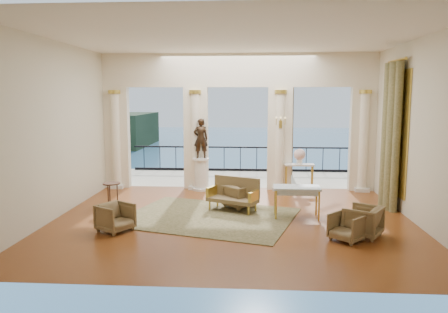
# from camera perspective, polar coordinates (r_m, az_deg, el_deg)

# --- Properties ---
(floor) EXTENTS (9.00, 9.00, 0.00)m
(floor) POSITION_cam_1_polar(r_m,az_deg,el_deg) (11.14, 1.05, -8.27)
(floor) COLOR #4D230E
(floor) RESTS_ON ground
(room_walls) EXTENTS (9.00, 9.00, 9.00)m
(room_walls) POSITION_cam_1_polar(r_m,az_deg,el_deg) (9.60, 0.78, 6.57)
(room_walls) COLOR beige
(room_walls) RESTS_ON ground
(arcade) EXTENTS (9.00, 0.56, 4.50)m
(arcade) POSITION_cam_1_polar(r_m,az_deg,el_deg) (14.54, 1.80, 5.81)
(arcade) COLOR #F1E0C8
(arcade) RESTS_ON ground
(terrace) EXTENTS (10.00, 3.60, 0.10)m
(terrace) POSITION_cam_1_polar(r_m,az_deg,el_deg) (16.80, 1.99, -2.97)
(terrace) COLOR #B0A692
(terrace) RESTS_ON ground
(balustrade) EXTENTS (9.00, 0.06, 1.03)m
(balustrade) POSITION_cam_1_polar(r_m,az_deg,el_deg) (18.30, 2.15, -0.62)
(balustrade) COLOR black
(balustrade) RESTS_ON terrace
(palm_tree) EXTENTS (2.00, 2.00, 4.50)m
(palm_tree) POSITION_cam_1_polar(r_m,az_deg,el_deg) (17.39, 8.87, 11.02)
(palm_tree) COLOR #4C3823
(palm_tree) RESTS_ON terrace
(headland) EXTENTS (22.00, 18.00, 6.00)m
(headland) POSITION_cam_1_polar(r_m,az_deg,el_deg) (86.48, -16.94, 3.41)
(headland) COLOR black
(headland) RESTS_ON sea
(sea) EXTENTS (160.00, 160.00, 0.00)m
(sea) POSITION_cam_1_polar(r_m,az_deg,el_deg) (71.28, 3.32, 0.44)
(sea) COLOR #274D7F
(sea) RESTS_ON ground
(curtain) EXTENTS (0.33, 1.40, 4.09)m
(curtain) POSITION_cam_1_polar(r_m,az_deg,el_deg) (12.81, 20.94, 2.52)
(curtain) COLOR brown
(curtain) RESTS_ON ground
(window_frame) EXTENTS (0.04, 1.60, 3.40)m
(window_frame) POSITION_cam_1_polar(r_m,az_deg,el_deg) (12.86, 21.75, 2.86)
(window_frame) COLOR gold
(window_frame) RESTS_ON room_walls
(wall_sconce) EXTENTS (0.30, 0.11, 0.33)m
(wall_sconce) POSITION_cam_1_polar(r_m,az_deg,el_deg) (14.26, 7.39, 4.29)
(wall_sconce) COLOR gold
(wall_sconce) RESTS_ON arcade
(rug) EXTENTS (4.94, 4.31, 0.02)m
(rug) POSITION_cam_1_polar(r_m,az_deg,el_deg) (11.38, -2.02, -7.88)
(rug) COLOR #35381C
(rug) RESTS_ON ground
(armchair_a) EXTENTS (0.92, 0.93, 0.71)m
(armchair_a) POSITION_cam_1_polar(r_m,az_deg,el_deg) (10.45, -14.01, -7.56)
(armchair_a) COLOR #47381E
(armchair_a) RESTS_ON ground
(armchair_b) EXTENTS (0.88, 0.88, 0.66)m
(armchair_b) POSITION_cam_1_polar(r_m,az_deg,el_deg) (9.88, 15.83, -8.68)
(armchair_b) COLOR #47381E
(armchair_b) RESTS_ON ground
(armchair_c) EXTENTS (0.97, 0.99, 0.76)m
(armchair_c) POSITION_cam_1_polar(r_m,az_deg,el_deg) (10.26, 17.69, -7.87)
(armchair_c) COLOR #47381E
(armchair_c) RESTS_ON ground
(armchair_d) EXTENTS (0.97, 0.97, 0.73)m
(armchair_d) POSITION_cam_1_polar(r_m,az_deg,el_deg) (12.26, 2.03, -5.03)
(armchair_d) COLOR #47381E
(armchair_d) RESTS_ON ground
(settee) EXTENTS (1.49, 1.10, 0.91)m
(settee) POSITION_cam_1_polar(r_m,az_deg,el_deg) (11.96, 1.33, -4.93)
(settee) COLOR #47381E
(settee) RESTS_ON ground
(game_table) EXTENTS (1.19, 0.66, 0.81)m
(game_table) POSITION_cam_1_polar(r_m,az_deg,el_deg) (11.35, 9.49, -4.31)
(game_table) COLOR #97ACBE
(game_table) RESTS_ON ground
(pedestal) EXTENTS (0.59, 0.59, 1.07)m
(pedestal) POSITION_cam_1_polar(r_m,az_deg,el_deg) (14.53, -3.02, -2.40)
(pedestal) COLOR silver
(pedestal) RESTS_ON ground
(statue) EXTENTS (0.54, 0.41, 1.31)m
(statue) POSITION_cam_1_polar(r_m,az_deg,el_deg) (14.36, -3.06, 2.37)
(statue) COLOR black
(statue) RESTS_ON pedestal
(console_table) EXTENTS (0.96, 0.39, 0.91)m
(console_table) POSITION_cam_1_polar(r_m,az_deg,el_deg) (14.52, 9.80, -1.57)
(console_table) COLOR silver
(console_table) RESTS_ON ground
(urn) EXTENTS (0.38, 0.38, 0.50)m
(urn) POSITION_cam_1_polar(r_m,az_deg,el_deg) (14.45, 9.84, 0.15)
(urn) COLOR white
(urn) RESTS_ON console_table
(side_table) EXTENTS (0.47, 0.47, 0.77)m
(side_table) POSITION_cam_1_polar(r_m,az_deg,el_deg) (12.28, -14.48, -3.85)
(side_table) COLOR black
(side_table) RESTS_ON ground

